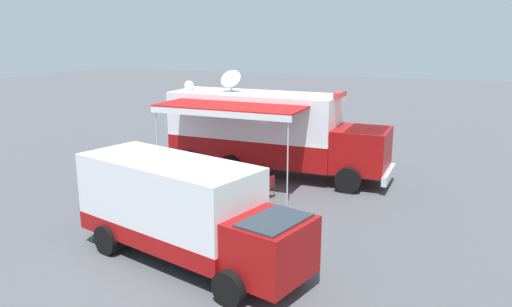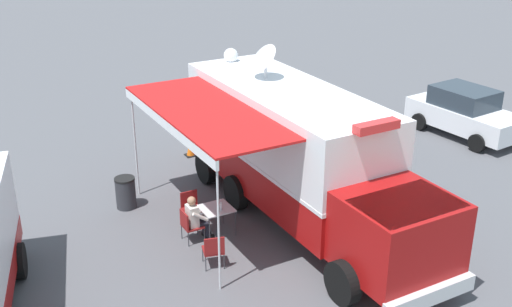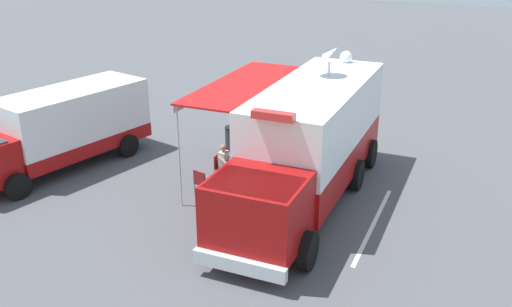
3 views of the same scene
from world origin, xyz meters
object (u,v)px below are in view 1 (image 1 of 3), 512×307
object	(u,v)px
folding_chair_spare_by_truck	(268,185)
car_behind_truck	(287,119)
water_bottle	(245,168)
seated_responder	(236,176)
trash_bin	(164,180)
support_truck	(183,211)
folding_chair_at_table	(233,181)
traffic_cone	(154,160)
folding_chair_beside_table	(218,175)
command_truck	(270,130)
folding_table	(241,172)

from	to	relation	value
folding_chair_spare_by_truck	car_behind_truck	world-z (taller)	car_behind_truck
water_bottle	seated_responder	xyz separation A→B (m)	(0.68, -0.09, -0.18)
water_bottle	folding_chair_spare_by_truck	distance (m)	1.57
water_bottle	trash_bin	world-z (taller)	water_bottle
support_truck	trash_bin	bearing A→B (deg)	-140.29
folding_chair_at_table	trash_bin	size ratio (longest dim) A/B	0.96
traffic_cone	support_truck	world-z (taller)	support_truck
folding_chair_at_table	folding_chair_beside_table	bearing A→B (deg)	-115.26
command_truck	folding_chair_spare_by_truck	xyz separation A→B (m)	(3.04, 1.18, -1.43)
folding_chair_at_table	folding_chair_beside_table	distance (m)	1.02
folding_chair_at_table	support_truck	bearing A→B (deg)	13.20
car_behind_truck	water_bottle	bearing A→B (deg)	12.42
seated_responder	trash_bin	size ratio (longest dim) A/B	1.37
trash_bin	traffic_cone	size ratio (longest dim) A/B	1.57
folding_table	car_behind_truck	world-z (taller)	car_behind_truck
water_bottle	folding_chair_at_table	size ratio (longest dim) A/B	0.26
command_truck	folding_chair_at_table	world-z (taller)	command_truck
water_bottle	car_behind_truck	world-z (taller)	car_behind_truck
command_truck	trash_bin	size ratio (longest dim) A/B	10.47
folding_chair_spare_by_truck	trash_bin	distance (m)	4.07
folding_chair_beside_table	seated_responder	bearing A→B (deg)	74.96
command_truck	water_bottle	distance (m)	2.49
car_behind_truck	folding_chair_at_table	bearing A→B (deg)	11.14
folding_table	folding_chair_beside_table	bearing A→B (deg)	-66.87
seated_responder	support_truck	size ratio (longest dim) A/B	0.18
folding_table	car_behind_truck	distance (m)	11.19
folding_chair_at_table	support_truck	distance (m)	5.74
folding_chair_at_table	car_behind_truck	distance (m)	11.99
folding_table	trash_bin	distance (m)	3.01
command_truck	water_bottle	world-z (taller)	command_truck
folding_chair_spare_by_truck	car_behind_truck	xyz separation A→B (m)	(-11.70, -3.70, 0.37)
seated_responder	support_truck	bearing A→B (deg)	12.81
water_bottle	command_truck	bearing A→B (deg)	176.81
folding_chair_at_table	folding_chair_beside_table	size ratio (longest dim) A/B	1.00
folding_chair_beside_table	folding_chair_at_table	bearing A→B (deg)	64.74
folding_chair_beside_table	trash_bin	size ratio (longest dim) A/B	0.96
folding_chair_beside_table	seated_responder	xyz separation A→B (m)	(0.25, 0.92, 0.14)
seated_responder	support_truck	distance (m)	5.91
folding_chair_spare_by_truck	support_truck	xyz separation A→B (m)	(5.58, -0.09, 0.87)
trash_bin	support_truck	world-z (taller)	support_truck
traffic_cone	car_behind_truck	size ratio (longest dim) A/B	0.13
folding_table	traffic_cone	world-z (taller)	folding_table
folding_chair_spare_by_truck	folding_chair_beside_table	bearing A→B (deg)	-99.30
water_bottle	support_truck	bearing A→B (deg)	10.74
trash_bin	car_behind_truck	xyz separation A→B (m)	(-12.61, 0.27, 0.42)
seated_responder	car_behind_truck	world-z (taller)	car_behind_truck
folding_chair_at_table	seated_responder	bearing A→B (deg)	-178.98
command_truck	water_bottle	bearing A→B (deg)	-3.19
trash_bin	folding_chair_spare_by_truck	bearing A→B (deg)	102.97
folding_table	water_bottle	world-z (taller)	water_bottle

